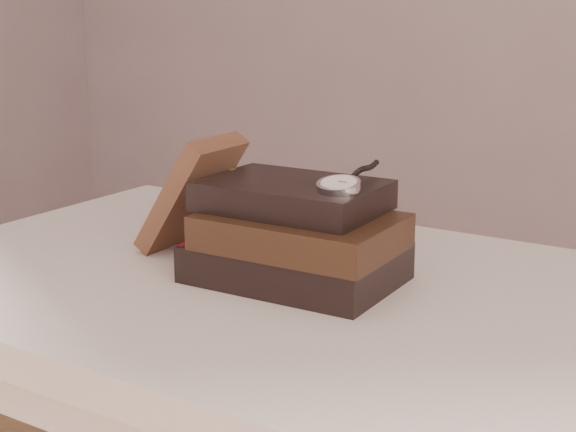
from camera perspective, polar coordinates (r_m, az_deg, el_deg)
The scene contains 5 objects.
table at distance 1.00m, azimuth 0.98°, elevation -9.50°, with size 1.00×0.60×0.75m.
book_stack at distance 0.96m, azimuth 0.57°, elevation -1.34°, with size 0.24×0.16×0.11m.
journal at distance 1.08m, azimuth -6.50°, elevation 1.53°, with size 0.02×0.10×0.17m, color #3F2418.
pocket_watch at distance 0.91m, azimuth 3.63°, elevation 2.20°, with size 0.05×0.15×0.02m.
eyeglasses at distance 1.06m, azimuth -1.13°, elevation 0.85°, with size 0.10×0.11×0.05m.
Camera 1 is at (0.48, -0.43, 1.07)m, focal length 52.90 mm.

